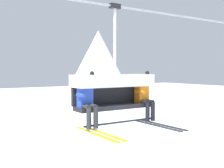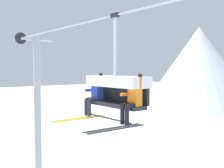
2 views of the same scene
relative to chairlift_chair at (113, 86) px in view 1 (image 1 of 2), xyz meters
name	(u,v)px [view 1 (image 1 of 2)]	position (x,y,z in m)	size (l,w,h in m)	color
mountain_peak_central	(98,67)	(24.72, 42.13, 0.81)	(15.29, 15.29, 14.56)	white
lift_cable	(128,8)	(0.41, -0.07, 1.95)	(17.58, 0.05, 0.05)	#9EA3A8
chairlift_chair	(113,86)	(0.00, 0.00, 0.00)	(2.11, 0.74, 2.88)	#232328
skier_blue	(88,100)	(-0.84, -0.21, -0.28)	(0.48, 1.70, 1.34)	#2847B7
skier_orange	(145,96)	(0.85, -0.21, -0.28)	(0.48, 1.70, 1.34)	orange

